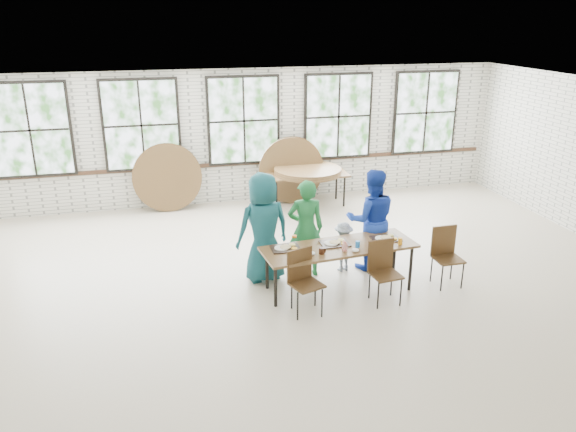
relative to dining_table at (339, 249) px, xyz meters
name	(u,v)px	position (x,y,z in m)	size (l,w,h in m)	color
room	(244,123)	(-0.64, 4.72, 1.14)	(12.00, 12.00, 12.00)	#C5B39C
dining_table	(339,249)	(0.00, 0.00, 0.00)	(2.47, 1.03, 0.74)	brown
chair_near_left	(303,276)	(-0.72, -0.51, -0.13)	(0.53, 0.52, 0.95)	#442D16
chair_near_right	(383,266)	(0.53, -0.47, -0.13)	(0.46, 0.45, 0.95)	#442D16
chair_spare	(446,251)	(1.73, -0.19, -0.13)	(0.42, 0.41, 0.95)	#442D16
adult_teal	(263,228)	(-1.06, 0.65, 0.21)	(0.88, 0.57, 1.80)	#174F58
adult_green	(306,228)	(-0.36, 0.65, 0.13)	(0.60, 0.39, 1.64)	#1C6A32
toddler	(343,247)	(0.30, 0.65, -0.26)	(0.55, 0.32, 0.86)	#13253D
adult_blue	(371,220)	(0.78, 0.65, 0.18)	(0.84, 0.66, 1.74)	#1735A2
storage_table	(308,176)	(0.66, 4.08, 0.00)	(1.82, 0.79, 0.74)	brown
tabletop_clutter	(348,245)	(0.12, -0.04, 0.08)	(2.07, 0.58, 0.11)	black
round_tops_stacked	(308,171)	(0.66, 4.08, 0.12)	(1.50, 1.50, 0.13)	brown
round_tops_leaning	(251,173)	(-0.54, 4.49, 0.05)	(4.30, 0.38, 1.50)	brown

